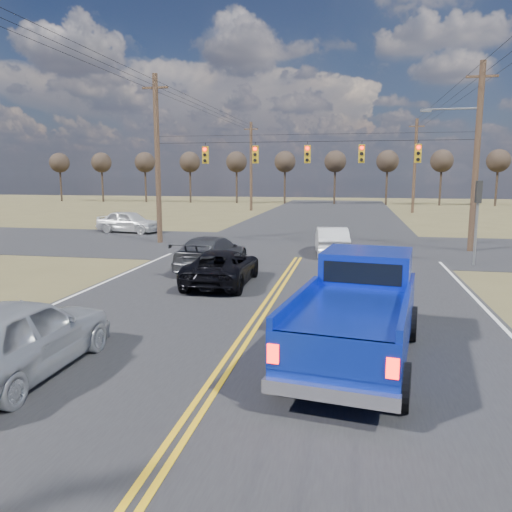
% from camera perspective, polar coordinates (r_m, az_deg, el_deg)
% --- Properties ---
extents(ground, '(160.00, 160.00, 0.00)m').
position_cam_1_polar(ground, '(11.86, -2.61, -11.40)').
color(ground, brown).
rests_on(ground, ground).
extents(road_main, '(14.00, 120.00, 0.02)m').
position_cam_1_polar(road_main, '(21.35, 3.71, -2.00)').
color(road_main, '#28282B').
rests_on(road_main, ground).
extents(road_cross, '(120.00, 12.00, 0.02)m').
position_cam_1_polar(road_cross, '(29.19, 5.73, 1.05)').
color(road_cross, '#28282B').
rests_on(road_cross, ground).
extents(signal_gantry, '(19.60, 4.83, 10.00)m').
position_cam_1_polar(signal_gantry, '(28.65, 6.87, 11.03)').
color(signal_gantry, '#473323').
rests_on(signal_gantry, ground).
extents(utility_poles, '(19.60, 58.32, 10.00)m').
position_cam_1_polar(utility_poles, '(27.91, 5.71, 11.43)').
color(utility_poles, '#473323').
rests_on(utility_poles, ground).
extents(treeline, '(87.00, 117.80, 7.40)m').
position_cam_1_polar(treeline, '(37.85, 7.17, 11.57)').
color(treeline, '#33261C').
rests_on(treeline, ground).
extents(pickup_truck, '(3.18, 6.47, 2.33)m').
position_cam_1_polar(pickup_truck, '(11.52, 11.58, -6.29)').
color(pickup_truck, black).
rests_on(pickup_truck, ground).
extents(silver_suv, '(2.04, 5.04, 1.71)m').
position_cam_1_polar(silver_suv, '(11.60, -25.69, -8.34)').
color(silver_suv, '#B3B6BB').
rests_on(silver_suv, ground).
extents(black_suv, '(2.29, 4.86, 1.34)m').
position_cam_1_polar(black_suv, '(19.16, -3.88, -1.27)').
color(black_suv, black).
rests_on(black_suv, ground).
extents(white_car_queue, '(2.06, 4.61, 1.47)m').
position_cam_1_polar(white_car_queue, '(26.52, 8.62, 1.75)').
color(white_car_queue, silver).
rests_on(white_car_queue, ground).
extents(dgrey_car_queue, '(2.45, 5.30, 1.50)m').
position_cam_1_polar(dgrey_car_queue, '(22.15, -5.11, 0.37)').
color(dgrey_car_queue, '#393A3F').
rests_on(dgrey_car_queue, ground).
extents(cross_car_west, '(2.57, 4.92, 1.60)m').
position_cam_1_polar(cross_car_west, '(37.17, -14.34, 3.82)').
color(cross_car_west, silver).
rests_on(cross_car_west, ground).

